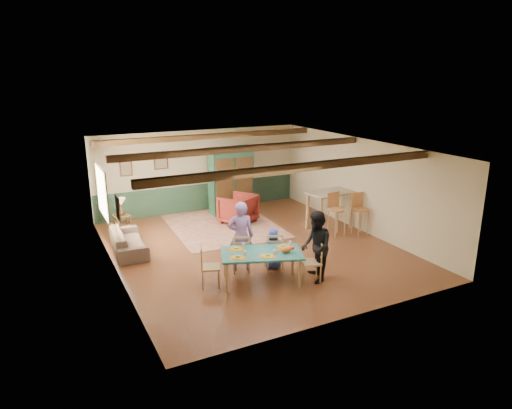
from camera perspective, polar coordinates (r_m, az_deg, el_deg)
name	(u,v)px	position (r m, az deg, el deg)	size (l,w,h in m)	color
floor	(253,248)	(12.15, -0.37, -5.50)	(8.00, 8.00, 0.00)	#542917
wall_back	(200,171)	(15.31, -7.03, 4.21)	(7.00, 0.02, 2.70)	beige
wall_left	(113,218)	(10.71, -17.43, -1.62)	(0.02, 8.00, 2.70)	beige
wall_right	(361,185)	(13.59, 12.99, 2.39)	(0.02, 8.00, 2.70)	beige
ceiling	(253,147)	(11.44, -0.39, 7.18)	(7.00, 8.00, 0.02)	silver
wainscot_back	(201,197)	(15.50, -6.90, 0.94)	(6.95, 0.03, 0.90)	#1D3525
ceiling_beam_front	(302,167)	(9.48, 5.79, 4.68)	(6.95, 0.16, 0.16)	black
ceiling_beam_mid	(246,148)	(11.81, -1.26, 7.02)	(6.95, 0.16, 0.16)	black
ceiling_beam_back	(210,136)	(14.18, -5.82, 8.46)	(6.95, 0.16, 0.16)	black
window_left	(102,192)	(12.29, -18.72, 1.47)	(0.06, 1.60, 1.30)	white
picture_left_wall	(118,207)	(10.03, -16.87, -0.36)	(0.04, 0.42, 0.52)	gray
picture_back_a	(161,161)	(14.82, -11.80, 5.37)	(0.45, 0.04, 0.55)	gray
picture_back_b	(126,169)	(14.62, -15.94, 4.34)	(0.38, 0.04, 0.48)	gray
dining_table	(261,268)	(10.10, 0.69, -7.91)	(1.74, 0.97, 0.73)	#1E5F57
dining_chair_far_left	(241,253)	(10.66, -1.88, -6.02)	(0.41, 0.43, 0.92)	#9E7B4F
dining_chair_far_right	(274,251)	(10.75, 2.26, -5.83)	(0.41, 0.43, 0.92)	#9E7B4F
dining_chair_end_left	(210,266)	(9.99, -5.71, -7.68)	(0.41, 0.43, 0.92)	#9E7B4F
dining_chair_end_right	(311,261)	(10.26, 6.92, -7.06)	(0.41, 0.43, 0.92)	#9E7B4F
person_man	(241,236)	(10.60, -1.93, -3.98)	(0.61, 0.40, 1.67)	#775795
person_woman	(316,247)	(10.15, 7.52, -5.26)	(0.78, 0.61, 1.60)	black
person_child	(273,249)	(10.81, 2.20, -5.55)	(0.48, 0.31, 0.97)	#273D9F
cat	(287,249)	(9.92, 3.84, -5.59)	(0.35, 0.14, 0.17)	orange
place_setting_near_left	(238,255)	(9.66, -2.26, -6.38)	(0.39, 0.29, 0.11)	gold
place_setting_near_center	(268,254)	(9.73, 1.46, -6.21)	(0.39, 0.29, 0.11)	gold
place_setting_far_left	(236,247)	(10.11, -2.49, -5.33)	(0.39, 0.29, 0.11)	gold
place_setting_far_right	(284,245)	(10.24, 3.49, -5.07)	(0.39, 0.29, 0.11)	gold
area_rug	(223,226)	(13.93, -4.10, -2.65)	(3.04, 3.61, 0.01)	#CCB693
armoire	(231,181)	(14.92, -3.15, 2.99)	(1.55, 0.62, 2.19)	#133022
armchair	(238,209)	(14.07, -2.28, -0.53)	(0.96, 0.99, 0.90)	#4B100F
sofa	(128,241)	(12.32, -15.69, -4.41)	(1.93, 0.76, 0.56)	#45342B
end_table	(123,224)	(13.78, -16.34, -2.33)	(0.44, 0.44, 0.54)	black
table_lamp	(121,207)	(13.63, -16.51, -0.25)	(0.28, 0.28, 0.50)	beige
counter_table	(329,210)	(13.72, 9.16, -0.68)	(1.35, 0.79, 1.12)	#B4AB8C
bar_stool_left	(337,215)	(13.09, 10.09, -1.26)	(0.44, 0.49, 1.25)	#C17F4B
bar_stool_right	(360,214)	(13.34, 12.93, -1.20)	(0.43, 0.47, 1.20)	#C17F4B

